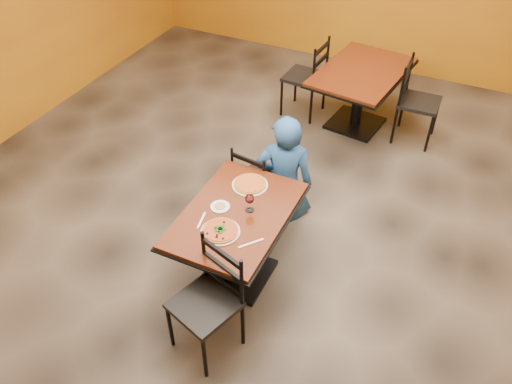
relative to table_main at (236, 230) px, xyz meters
The scene contains 17 objects.
floor 0.75m from the table_main, 90.00° to the left, with size 7.00×8.00×0.01m, color black.
table_main is the anchor object (origin of this frame).
table_second 2.84m from the table_main, 85.56° to the left, with size 1.08×1.46×0.75m.
chair_main_near 0.75m from the table_main, 81.58° to the right, with size 0.44×0.44×0.96m, color black, non-canonical shape.
chair_main_far 0.83m from the table_main, 102.40° to the left, with size 0.39×0.39×0.86m, color black, non-canonical shape.
chair_second_left 2.87m from the table_main, 99.91° to the left, with size 0.45×0.45×1.00m, color black, non-canonical shape.
chair_second_right 2.98m from the table_main, 71.73° to the left, with size 0.45×0.45×0.99m, color black, non-canonical shape.
diner 0.97m from the table_main, 88.47° to the left, with size 0.57×0.37×1.11m, color #1A4791.
plate_main 0.32m from the table_main, 92.05° to the right, with size 0.31×0.31×0.01m, color white.
pizza_main 0.33m from the table_main, 92.05° to the right, with size 0.28×0.28×0.02m, color maroon.
plate_far 0.42m from the table_main, 97.73° to the left, with size 0.31×0.31×0.01m, color white.
pizza_far 0.42m from the table_main, 97.73° to the left, with size 0.28×0.28×0.02m, color orange.
side_plate 0.25m from the table_main, behind, with size 0.16×0.16×0.01m, color white.
dip 0.26m from the table_main, behind, with size 0.09×0.09×0.01m, color #AB8653.
wine_glass 0.31m from the table_main, 42.02° to the left, with size 0.08×0.08×0.18m, color white, non-canonical shape.
fork 0.35m from the table_main, 137.16° to the right, with size 0.01×0.19×0.00m, color silver.
knife 0.41m from the table_main, 44.56° to the right, with size 0.01×0.21×0.00m, color silver.
Camera 1 is at (1.47, -3.22, 3.60)m, focal length 36.50 mm.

